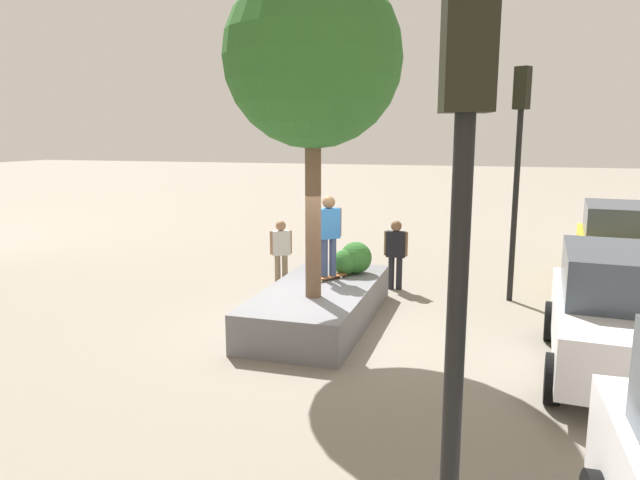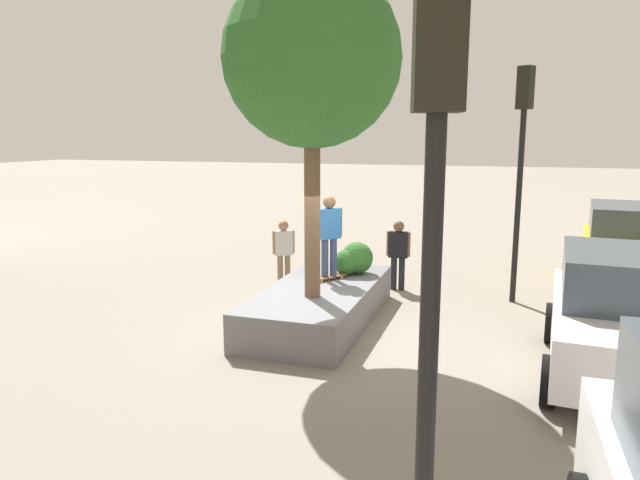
# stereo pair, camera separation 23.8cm
# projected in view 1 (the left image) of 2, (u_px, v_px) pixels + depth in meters

# --- Properties ---
(ground_plane) EXTENTS (120.00, 120.00, 0.00)m
(ground_plane) POSITION_uv_depth(u_px,v_px,m) (322.00, 333.00, 10.40)
(ground_plane) COLOR gray
(planter_ledge) EXTENTS (4.28, 1.88, 0.70)m
(planter_ledge) POSITION_uv_depth(u_px,v_px,m) (320.00, 304.00, 10.97)
(planter_ledge) COLOR slate
(planter_ledge) RESTS_ON ground
(plaza_tree) EXTENTS (3.00, 3.00, 5.60)m
(plaza_tree) POSITION_uv_depth(u_px,v_px,m) (313.00, 59.00, 9.51)
(plaza_tree) COLOR brown
(plaza_tree) RESTS_ON planter_ledge
(boxwood_shrub) EXTENTS (0.53, 0.53, 0.53)m
(boxwood_shrub) POSITION_uv_depth(u_px,v_px,m) (345.00, 262.00, 11.79)
(boxwood_shrub) COLOR #2D6628
(boxwood_shrub) RESTS_ON planter_ledge
(hedge_clump) EXTENTS (0.66, 0.66, 0.66)m
(hedge_clump) POSITION_uv_depth(u_px,v_px,m) (356.00, 258.00, 11.89)
(hedge_clump) COLOR #2D6628
(hedge_clump) RESTS_ON planter_ledge
(skateboard) EXTENTS (0.78, 0.63, 0.07)m
(skateboard) POSITION_uv_depth(u_px,v_px,m) (329.00, 277.00, 11.42)
(skateboard) COLOR brown
(skateboard) RESTS_ON planter_ledge
(skateboarder) EXTENTS (0.42, 0.45, 1.61)m
(skateboarder) POSITION_uv_depth(u_px,v_px,m) (329.00, 230.00, 11.25)
(skateboarder) COLOR navy
(skateboarder) RESTS_ON skateboard
(taxi_cab) EXTENTS (4.38, 2.33, 1.96)m
(taxi_cab) POSITION_uv_depth(u_px,v_px,m) (620.00, 246.00, 13.27)
(taxi_cab) COLOR gold
(taxi_cab) RESTS_ON ground
(sedan_parked) EXTENTS (4.14, 2.13, 1.87)m
(sedan_parked) POSITION_uv_depth(u_px,v_px,m) (616.00, 313.00, 8.45)
(sedan_parked) COLOR white
(sedan_parked) RESTS_ON ground
(traffic_light_corner) EXTENTS (0.37, 0.33, 4.50)m
(traffic_light_corner) POSITION_uv_depth(u_px,v_px,m) (461.00, 215.00, 3.34)
(traffic_light_corner) COLOR black
(traffic_light_corner) RESTS_ON ground
(traffic_light_median) EXTENTS (0.37, 0.36, 4.90)m
(traffic_light_median) POSITION_uv_depth(u_px,v_px,m) (519.00, 146.00, 11.86)
(traffic_light_median) COLOR black
(traffic_light_median) RESTS_ON ground
(passerby_with_bag) EXTENTS (0.37, 0.46, 1.56)m
(passerby_with_bag) POSITION_uv_depth(u_px,v_px,m) (281.00, 248.00, 13.53)
(passerby_with_bag) COLOR #847056
(passerby_with_bag) RESTS_ON ground
(pedestrian_crossing) EXTENTS (0.25, 0.55, 1.61)m
(pedestrian_crossing) POSITION_uv_depth(u_px,v_px,m) (396.00, 250.00, 13.19)
(pedestrian_crossing) COLOR black
(pedestrian_crossing) RESTS_ON ground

